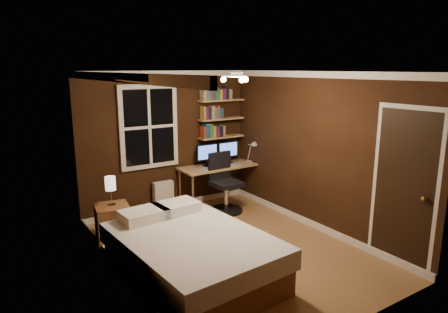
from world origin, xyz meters
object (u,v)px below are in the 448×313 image
bed (192,255)px  bedside_lamp (111,191)px  radiator (163,196)px  monitor_left (207,155)px  nightstand (113,224)px  desk_lamp (252,151)px  office_chair (225,189)px  monitor_right (228,152)px  desk (220,168)px

bed → bedside_lamp: (-0.49, 1.52, 0.50)m
radiator → monitor_left: (0.85, -0.13, 0.69)m
nightstand → desk_lamp: 3.05m
bedside_lamp → desk_lamp: (2.93, 0.51, 0.17)m
office_chair → bed: bearing=-134.7°
nightstand → office_chair: bearing=15.8°
nightstand → monitor_left: (2.05, 0.73, 0.67)m
monitor_left → office_chair: monitor_left is taller
desk_lamp → bed: bearing=-140.1°
bedside_lamp → nightstand: bearing=0.0°
monitor_left → monitor_right: same height
radiator → bedside_lamp: bearing=-144.2°
radiator → office_chair: 1.12m
desk → desk_lamp: desk_lamp is taller
monitor_left → office_chair: 0.73m
bed → radiator: size_ratio=4.06×
bedside_lamp → monitor_right: monitor_right is taller
monitor_right → office_chair: monitor_right is taller
desk_lamp → monitor_left: bearing=165.9°
bed → radiator: 2.49m
bedside_lamp → monitor_right: size_ratio=1.00×
office_chair → bedside_lamp: bearing=-175.2°
monitor_left → desk_lamp: 0.90m
bedside_lamp → radiator: bearing=35.8°
bed → nightstand: bearing=103.7°
monitor_right → office_chair: size_ratio=0.41×
desk_lamp → office_chair: size_ratio=0.41×
bed → nightstand: 1.60m
nightstand → monitor_left: monitor_left is taller
radiator → monitor_right: monitor_right is taller
monitor_right → desk_lamp: (0.41, -0.22, 0.01)m
desk → office_chair: 0.51m
nightstand → desk_lamp: bearing=18.9°
nightstand → bedside_lamp: (0.00, 0.00, 0.51)m
bed → radiator: (0.71, 2.39, -0.03)m
nightstand → desk_lamp: size_ratio=1.34×
monitor_left → bed: bearing=-124.6°
bed → radiator: bearing=69.2°
radiator → desk: 1.19m
bed → desk_lamp: 3.24m
bed → desk_lamp: desk_lamp is taller
radiator → monitor_left: size_ratio=1.26×
desk → desk_lamp: size_ratio=3.61×
bed → desk_lamp: size_ratio=5.06×
desk_lamp → office_chair: 1.00m
bedside_lamp → desk: bedside_lamp is taller
monitor_right → desk_lamp: size_ratio=0.99×
monitor_right → bedside_lamp: bearing=-163.8°
radiator → desk_lamp: size_ratio=1.25×
bedside_lamp → office_chair: (2.13, 0.26, -0.39)m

